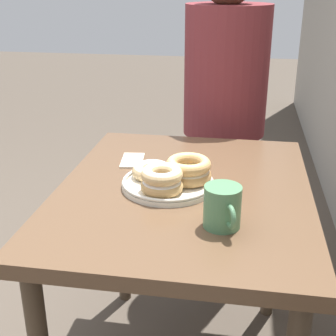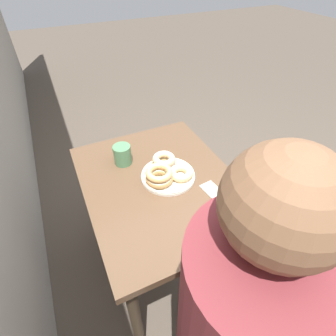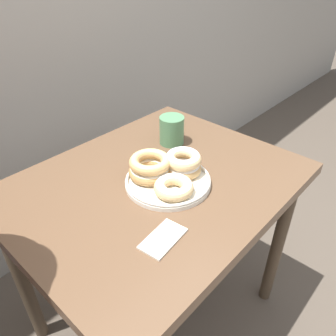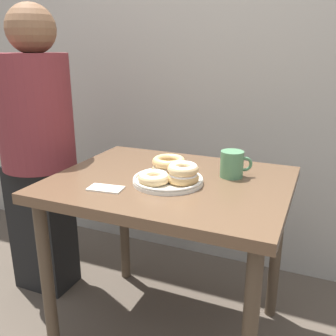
{
  "view_description": "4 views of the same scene",
  "coord_description": "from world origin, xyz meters",
  "views": [
    {
      "loc": [
        1.23,
        0.55,
        1.3
      ],
      "look_at": [
        0.01,
        0.35,
        0.79
      ],
      "focal_mm": 50.0,
      "sensor_mm": 36.0,
      "label": 1
    },
    {
      "loc": [
        -0.86,
        0.76,
        1.62
      ],
      "look_at": [
        0.01,
        0.35,
        0.79
      ],
      "focal_mm": 28.0,
      "sensor_mm": 36.0,
      "label": 2
    },
    {
      "loc": [
        -0.6,
        -0.2,
        1.35
      ],
      "look_at": [
        0.01,
        0.35,
        0.79
      ],
      "focal_mm": 35.0,
      "sensor_mm": 36.0,
      "label": 3
    },
    {
      "loc": [
        0.54,
        -0.88,
        1.22
      ],
      "look_at": [
        0.01,
        0.35,
        0.79
      ],
      "focal_mm": 40.0,
      "sensor_mm": 36.0,
      "label": 4
    }
  ],
  "objects": [
    {
      "name": "dining_table",
      "position": [
        0.0,
        0.4,
        0.64
      ],
      "size": [
        0.91,
        0.73,
        0.73
      ],
      "color": "brown",
      "rests_on": "ground_plane"
    },
    {
      "name": "ground_plane",
      "position": [
        0.0,
        0.0,
        0.0
      ],
      "size": [
        14.0,
        14.0,
        0.0
      ],
      "primitive_type": "plane",
      "color": "#4C4238"
    },
    {
      "name": "napkin",
      "position": [
        -0.17,
        0.2,
        0.74
      ],
      "size": [
        0.13,
        0.08,
        0.01
      ],
      "color": "beige",
      "rests_on": "dining_table"
    },
    {
      "name": "donut_plate",
      "position": [
        0.01,
        0.36,
        0.77
      ],
      "size": [
        0.28,
        0.28,
        0.09
      ],
      "color": "silver",
      "rests_on": "dining_table"
    },
    {
      "name": "coffee_mug",
      "position": [
        0.21,
        0.52,
        0.79
      ],
      "size": [
        0.12,
        0.09,
        0.11
      ],
      "color": "#4C7F56",
      "rests_on": "dining_table"
    }
  ]
}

